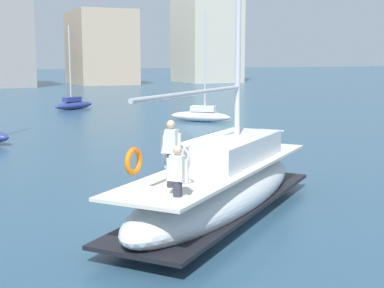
% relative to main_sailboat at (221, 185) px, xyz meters
% --- Properties ---
extents(ground_plane, '(400.00, 400.00, 0.00)m').
position_rel_main_sailboat_xyz_m(ground_plane, '(-0.68, 0.71, -0.92)').
color(ground_plane, '#2D516B').
extents(main_sailboat, '(8.90, 8.01, 13.94)m').
position_rel_main_sailboat_xyz_m(main_sailboat, '(0.00, 0.00, 0.00)').
color(main_sailboat, silver).
rests_on(main_sailboat, ground).
extents(moored_catamaran, '(4.07, 3.05, 7.13)m').
position_rel_main_sailboat_xyz_m(moored_catamaran, '(2.84, 34.25, -0.42)').
color(moored_catamaran, navy).
rests_on(moored_catamaran, ground).
extents(moored_cutter_left, '(3.86, 3.80, 7.55)m').
position_rel_main_sailboat_xyz_m(moored_cutter_left, '(9.12, 21.46, -0.40)').
color(moored_cutter_left, white).
rests_on(moored_cutter_left, ground).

